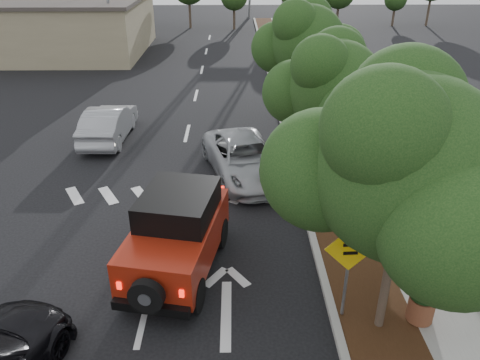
{
  "coord_description": "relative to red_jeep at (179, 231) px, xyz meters",
  "views": [
    {
      "loc": [
        2.22,
        -8.66,
        8.19
      ],
      "look_at": [
        2.38,
        3.0,
        2.15
      ],
      "focal_mm": 35.0,
      "sensor_mm": 36.0,
      "label": 1
    }
  ],
  "objects": [
    {
      "name": "ground",
      "position": [
        -0.72,
        -1.92,
        -1.17
      ],
      "size": [
        120.0,
        120.0,
        0.0
      ],
      "primitive_type": "plane",
      "color": "black",
      "rests_on": "ground"
    },
    {
      "name": "curb",
      "position": [
        3.88,
        10.08,
        -1.09
      ],
      "size": [
        0.2,
        70.0,
        0.15
      ],
      "primitive_type": "cube",
      "color": "#9E9B93",
      "rests_on": "ground"
    },
    {
      "name": "planting_strip",
      "position": [
        4.88,
        10.08,
        -1.11
      ],
      "size": [
        1.8,
        70.0,
        0.12
      ],
      "primitive_type": "cube",
      "color": "black",
      "rests_on": "ground"
    },
    {
      "name": "sidewalk",
      "position": [
        6.78,
        10.08,
        -1.11
      ],
      "size": [
        2.0,
        70.0,
        0.12
      ],
      "primitive_type": "cube",
      "color": "gray",
      "rests_on": "ground"
    },
    {
      "name": "hedge",
      "position": [
        8.18,
        10.08,
        -0.77
      ],
      "size": [
        0.8,
        70.0,
        0.8
      ],
      "primitive_type": "cube",
      "color": "black",
      "rests_on": "ground"
    },
    {
      "name": "commercial_building",
      "position": [
        -16.72,
        28.08,
        0.83
      ],
      "size": [
        22.0,
        12.0,
        4.0
      ],
      "primitive_type": "cube",
      "color": "gray",
      "rests_on": "ground"
    },
    {
      "name": "transmission_tower",
      "position": [
        5.28,
        46.08,
        -1.17
      ],
      "size": [
        7.0,
        4.0,
        28.0
      ],
      "primitive_type": null,
      "color": "slate",
      "rests_on": "ground"
    },
    {
      "name": "street_tree_near",
      "position": [
        4.88,
        -2.42,
        -1.17
      ],
      "size": [
        3.8,
        3.8,
        5.92
      ],
      "primitive_type": null,
      "color": "black",
      "rests_on": "ground"
    },
    {
      "name": "street_tree_mid",
      "position": [
        4.88,
        4.58,
        -1.17
      ],
      "size": [
        3.2,
        3.2,
        5.32
      ],
      "primitive_type": null,
      "color": "black",
      "rests_on": "ground"
    },
    {
      "name": "street_tree_far",
      "position": [
        4.88,
        11.08,
        -1.17
      ],
      "size": [
        3.4,
        3.4,
        5.62
      ],
      "primitive_type": null,
      "color": "black",
      "rests_on": "ground"
    },
    {
      "name": "light_pole_a",
      "position": [
        -7.22,
        24.08,
        -1.17
      ],
      "size": [
        2.0,
        0.22,
        9.0
      ],
      "primitive_type": null,
      "color": "slate",
      "rests_on": "ground"
    },
    {
      "name": "light_pole_b",
      "position": [
        -8.22,
        36.08,
        -1.17
      ],
      "size": [
        2.0,
        0.22,
        9.0
      ],
      "primitive_type": null,
      "color": "slate",
      "rests_on": "ground"
    },
    {
      "name": "red_jeep",
      "position": [
        0.0,
        0.0,
        0.0
      ],
      "size": [
        2.73,
        4.68,
        2.3
      ],
      "rotation": [
        0.0,
        0.0,
        -0.2
      ],
      "color": "black",
      "rests_on": "ground"
    },
    {
      "name": "silver_suv_ahead",
      "position": [
        1.91,
        5.62,
        -0.43
      ],
      "size": [
        3.72,
        5.73,
        1.47
      ],
      "primitive_type": "imported",
      "rotation": [
        0.0,
        0.0,
        0.26
      ],
      "color": "#9B9EA2",
      "rests_on": "ground"
    },
    {
      "name": "silver_sedan_oncoming",
      "position": [
        -4.16,
        9.4,
        -0.39
      ],
      "size": [
        1.74,
        4.74,
        1.55
      ],
      "primitive_type": "imported",
      "rotation": [
        0.0,
        0.0,
        3.12
      ],
      "color": "#94969B",
      "rests_on": "ground"
    },
    {
      "name": "parked_suv",
      "position": [
        -10.38,
        23.81,
        -0.38
      ],
      "size": [
        4.84,
        2.45,
        1.58
      ],
      "primitive_type": "imported",
      "rotation": [
        0.0,
        0.0,
        1.44
      ],
      "color": "#95989C",
      "rests_on": "ground"
    },
    {
      "name": "speed_hump_sign",
      "position": [
        4.09,
        -2.1,
        0.59
      ],
      "size": [
        1.19,
        0.11,
        2.53
      ],
      "rotation": [
        0.0,
        0.0,
        0.05
      ],
      "color": "slate",
      "rests_on": "ground"
    },
    {
      "name": "terracotta_planter",
      "position": [
        5.88,
        -2.27,
        -0.26
      ],
      "size": [
        0.77,
        0.77,
        1.35
      ],
      "rotation": [
        0.0,
        0.0,
        -0.12
      ],
      "color": "brown",
      "rests_on": "ground"
    }
  ]
}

